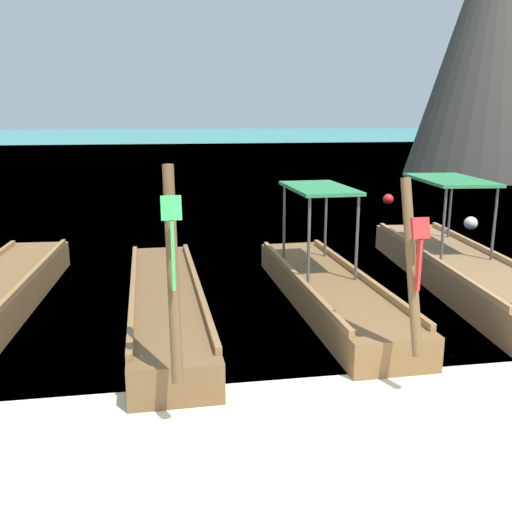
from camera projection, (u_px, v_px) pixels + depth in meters
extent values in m
plane|color=beige|center=(334.00, 483.00, 5.11)|extent=(120.00, 120.00, 0.00)
plane|color=teal|center=(168.00, 143.00, 64.48)|extent=(120.00, 120.00, 0.00)
cube|color=brown|center=(0.00, 295.00, 9.55)|extent=(1.44, 5.93, 0.51)
cube|color=#996C3F|center=(30.00, 277.00, 9.53)|extent=(0.39, 5.40, 0.10)
cube|color=brown|center=(166.00, 304.00, 9.13)|extent=(1.20, 5.93, 0.50)
cube|color=brown|center=(133.00, 288.00, 8.97)|extent=(0.18, 5.44, 0.10)
cube|color=brown|center=(197.00, 284.00, 9.15)|extent=(0.18, 5.44, 0.10)
cylinder|color=brown|center=(173.00, 274.00, 5.89)|extent=(0.13, 0.63, 2.22)
cube|color=green|center=(171.00, 208.00, 5.56)|extent=(0.20, 0.12, 0.25)
cube|color=green|center=(173.00, 256.00, 5.66)|extent=(0.03, 0.08, 0.70)
cube|color=brown|center=(329.00, 292.00, 9.76)|extent=(1.31, 5.63, 0.48)
cube|color=#996C3F|center=(298.00, 278.00, 9.59)|extent=(0.20, 5.16, 0.10)
cube|color=#996C3F|center=(360.00, 274.00, 9.79)|extent=(0.20, 5.16, 0.10)
cylinder|color=brown|center=(412.00, 267.00, 6.65)|extent=(0.14, 0.72, 2.02)
cube|color=red|center=(420.00, 228.00, 6.40)|extent=(0.20, 0.13, 0.25)
cube|color=red|center=(419.00, 265.00, 6.48)|extent=(0.03, 0.08, 0.59)
cylinder|color=#4C4C51|center=(309.00, 241.00, 9.32)|extent=(0.05, 0.05, 1.42)
cylinder|color=#4C4C51|center=(357.00, 239.00, 9.48)|extent=(0.05, 0.05, 1.42)
cylinder|color=#4C4C51|center=(284.00, 222.00, 10.92)|extent=(0.05, 0.05, 1.42)
cylinder|color=#4C4C51|center=(326.00, 220.00, 11.08)|extent=(0.05, 0.05, 1.42)
cube|color=#2D844C|center=(319.00, 188.00, 10.02)|extent=(1.05, 1.90, 0.06)
cube|color=olive|center=(461.00, 272.00, 10.86)|extent=(1.98, 6.76, 0.56)
cube|color=#AF7F52|center=(429.00, 256.00, 10.73)|extent=(0.65, 6.11, 0.10)
cube|color=#AF7F52|center=(495.00, 255.00, 10.82)|extent=(0.65, 6.11, 0.10)
cylinder|color=#4C4C51|center=(444.00, 225.00, 10.43)|extent=(0.05, 0.05, 1.35)
cylinder|color=#4C4C51|center=(494.00, 224.00, 10.50)|extent=(0.05, 0.05, 1.35)
cylinder|color=#4C4C51|center=(407.00, 208.00, 12.36)|extent=(0.05, 0.05, 1.35)
cylinder|color=#4C4C51|center=(450.00, 207.00, 12.43)|extent=(0.05, 0.05, 1.35)
cube|color=#2D844C|center=(450.00, 180.00, 11.26)|extent=(1.36, 2.30, 0.06)
cone|color=#47443D|center=(498.00, 28.00, 28.52)|extent=(8.38, 8.38, 14.64)
sphere|color=red|center=(388.00, 199.00, 20.68)|extent=(0.38, 0.38, 0.38)
sphere|color=white|center=(471.00, 223.00, 16.18)|extent=(0.38, 0.38, 0.38)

